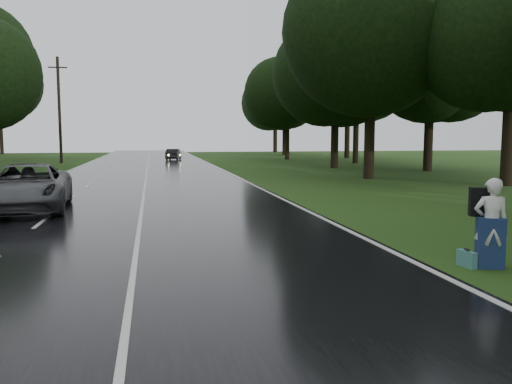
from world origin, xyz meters
TOP-DOWN VIEW (x-y plane):
  - ground at (0.00, 0.00)m, footprint 160.00×160.00m
  - road at (0.00, 20.00)m, footprint 12.00×140.00m
  - lane_center at (0.00, 20.00)m, footprint 0.12×140.00m
  - grey_car at (-4.02, 10.78)m, footprint 3.25×6.21m
  - far_car at (2.77, 49.65)m, footprint 1.96×3.92m
  - hitchhiker at (7.17, 0.35)m, footprint 0.79×0.76m
  - suitcase at (6.75, 0.48)m, footprint 0.20×0.49m
  - utility_pole_far at (-8.50, 45.81)m, footprint 1.80×0.28m
  - tree_right_d at (13.88, 21.85)m, footprint 9.79×9.79m
  - tree_right_e at (15.55, 32.83)m, footprint 8.74×8.74m
  - tree_right_f at (15.69, 49.08)m, footprint 8.33×8.33m

SIDE VIEW (x-z plane):
  - ground at x=0.00m, z-range 0.00..0.00m
  - utility_pole_far at x=-8.50m, z-range -5.22..5.22m
  - tree_right_d at x=13.88m, z-range -7.65..7.65m
  - tree_right_e at x=15.55m, z-range -6.83..6.83m
  - tree_right_f at x=15.69m, z-range -6.51..6.51m
  - road at x=0.00m, z-range 0.00..0.04m
  - lane_center at x=0.00m, z-range 0.04..0.05m
  - suitcase at x=6.75m, z-range 0.00..0.34m
  - far_car at x=2.77m, z-range 0.04..1.27m
  - hitchhiker at x=7.17m, z-range -0.07..1.79m
  - grey_car at x=-4.02m, z-range 0.04..1.71m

